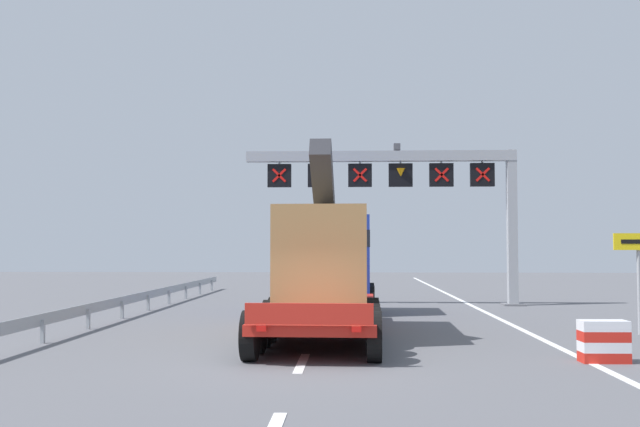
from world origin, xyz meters
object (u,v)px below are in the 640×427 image
(exit_sign_yellow, at_px, (639,259))
(crash_barrier_striped, at_px, (604,341))
(heavy_haul_truck_red, at_px, (330,262))
(overhead_lane_gantry, at_px, (410,179))

(exit_sign_yellow, relative_size, crash_barrier_striped, 2.85)
(heavy_haul_truck_red, height_order, crash_barrier_striped, heavy_haul_truck_red)
(heavy_haul_truck_red, distance_m, crash_barrier_striped, 9.57)
(overhead_lane_gantry, distance_m, crash_barrier_striped, 16.33)
(overhead_lane_gantry, relative_size, exit_sign_yellow, 4.14)
(heavy_haul_truck_red, bearing_deg, exit_sign_yellow, -13.62)
(exit_sign_yellow, xyz_separation_m, crash_barrier_striped, (-2.76, -5.05, -1.70))
(overhead_lane_gantry, xyz_separation_m, exit_sign_yellow, (5.63, -10.24, -3.27))
(heavy_haul_truck_red, height_order, exit_sign_yellow, heavy_haul_truck_red)
(overhead_lane_gantry, xyz_separation_m, heavy_haul_truck_red, (-3.25, -8.09, -3.43))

